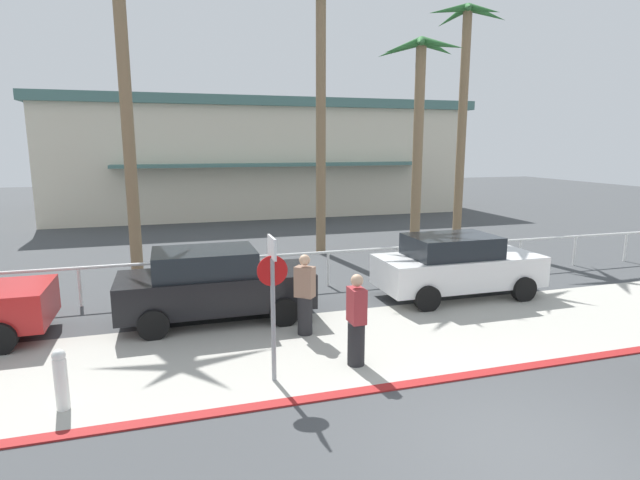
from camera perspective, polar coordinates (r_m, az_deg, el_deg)
name	(u,v)px	position (r m, az deg, el deg)	size (l,w,h in m)	color
ground_plane	(314,273)	(16.20, -0.71, -3.78)	(80.00, 80.00, 0.00)	#424447
sidewalk_strip	(390,339)	(11.01, 7.85, -10.95)	(44.00, 4.00, 0.02)	#ADAAA0
curb_paint	(438,380)	(9.38, 13.11, -15.09)	(44.00, 0.24, 0.03)	maroon
building_backdrop	(258,157)	(32.60, -7.05, 9.31)	(24.07, 11.51, 6.56)	beige
rail_fence	(328,258)	(14.61, 0.92, -2.02)	(26.44, 0.08, 1.04)	white
stop_sign_bike_lane	(273,288)	(8.58, -5.36, -5.44)	(0.52, 0.56, 2.56)	gray
bollard_0	(61,379)	(8.97, -27.16, -13.77)	(0.20, 0.20, 1.00)	white
palm_tree_2	(123,52)	(16.51, -21.30, 19.13)	(3.60, 3.24, 9.45)	#846B4C
palm_tree_3	(321,47)	(19.12, 0.16, 20.91)	(3.59, 3.39, 10.09)	#846B4C
palm_tree_4	(418,101)	(18.75, 11.03, 15.10)	(2.68, 3.34, 7.72)	#846B4C
palm_tree_5	(464,78)	(22.13, 15.96, 17.18)	(3.53, 3.13, 9.51)	#846B4C
car_black_1	(214,284)	(12.05, -11.88, -4.85)	(4.40, 2.02, 1.69)	black
car_white_2	(457,265)	(14.07, 15.15, -2.75)	(4.40, 2.02, 1.69)	white
pedestrian_0	(305,298)	(10.88, -1.72, -6.54)	(0.47, 0.46, 1.78)	#232326
pedestrian_1	(356,324)	(9.44, 4.12, -9.39)	(0.33, 0.40, 1.75)	#232326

